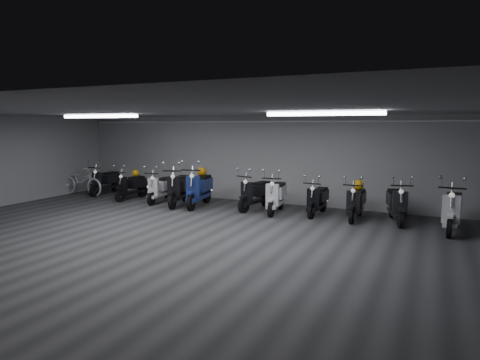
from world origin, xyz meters
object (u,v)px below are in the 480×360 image
at_px(scooter_2, 160,183).
at_px(scooter_3, 179,183).
at_px(scooter_6, 276,190).
at_px(scooter_7, 318,194).
at_px(scooter_4, 199,183).
at_px(scooter_0, 105,177).
at_px(helmet_0, 202,171).
at_px(scooter_1, 131,182).
at_px(scooter_8, 356,197).
at_px(scooter_5, 256,188).
at_px(helmet_2, 358,185).
at_px(bicycle, 81,178).
at_px(helmet_1, 135,173).
at_px(scooter_9, 397,198).
at_px(scooter_10, 453,203).

distance_m(scooter_2, scooter_3, 0.87).
relative_size(scooter_6, scooter_7, 1.11).
bearing_deg(scooter_6, scooter_4, 176.65).
xyz_separation_m(scooter_0, helmet_0, (4.16, -0.17, 0.42)).
distance_m(scooter_1, scooter_8, 7.40).
distance_m(scooter_0, scooter_7, 7.83).
height_order(scooter_5, helmet_2, scooter_5).
bearing_deg(scooter_1, scooter_5, 4.85).
relative_size(scooter_3, helmet_2, 6.76).
height_order(bicycle, helmet_1, bicycle).
distance_m(scooter_1, scooter_4, 2.71).
height_order(helmet_1, helmet_2, helmet_2).
height_order(scooter_9, helmet_1, scooter_9).
relative_size(scooter_2, scooter_9, 0.96).
xyz_separation_m(scooter_0, helmet_2, (8.91, 0.05, 0.27)).
distance_m(helmet_0, helmet_1, 2.66).
distance_m(bicycle, scooter_10, 11.87).
bearing_deg(bicycle, scooter_8, -85.66).
height_order(scooter_5, helmet_0, scooter_5).
bearing_deg(scooter_9, scooter_4, 168.81).
distance_m(scooter_0, scooter_6, 6.68).
bearing_deg(scooter_2, helmet_1, 163.08).
bearing_deg(helmet_0, scooter_4, -79.93).
relative_size(scooter_6, scooter_9, 1.02).
bearing_deg(scooter_0, scooter_9, -3.06).
relative_size(bicycle, helmet_1, 7.85).
bearing_deg(helmet_0, scooter_2, -172.45).
height_order(scooter_3, scooter_7, scooter_3).
bearing_deg(bicycle, scooter_4, -87.19).
bearing_deg(scooter_0, scooter_6, -5.01).
height_order(scooter_2, scooter_6, scooter_6).
distance_m(scooter_5, helmet_2, 2.95).
distance_m(scooter_7, scooter_10, 3.36).
relative_size(scooter_7, scooter_9, 0.91).
height_order(scooter_4, helmet_1, scooter_4).
relative_size(scooter_2, scooter_8, 1.01).
bearing_deg(scooter_0, scooter_1, -16.79).
bearing_deg(scooter_10, helmet_1, -176.95).
relative_size(scooter_5, scooter_9, 1.00).
height_order(scooter_2, scooter_4, scooter_4).
distance_m(scooter_6, helmet_0, 2.55).
height_order(scooter_7, scooter_8, scooter_8).
bearing_deg(scooter_7, scooter_2, -174.02).
bearing_deg(helmet_0, scooter_10, -2.74).
distance_m(scooter_2, scooter_7, 5.15).
bearing_deg(helmet_0, scooter_3, -149.61).
xyz_separation_m(scooter_1, scooter_7, (6.33, 0.29, -0.02)).
xyz_separation_m(scooter_10, helmet_2, (-2.26, 0.56, 0.21)).
distance_m(scooter_6, helmet_2, 2.27).
height_order(scooter_2, bicycle, bicycle).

